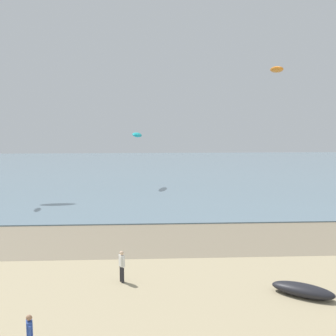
% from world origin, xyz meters
% --- Properties ---
extents(wet_sand_strip, '(120.00, 8.60, 0.01)m').
position_xyz_m(wet_sand_strip, '(0.00, 20.40, 0.00)').
color(wet_sand_strip, '#84755B').
rests_on(wet_sand_strip, ground).
extents(sea, '(160.00, 70.00, 0.10)m').
position_xyz_m(sea, '(0.00, 59.70, 0.05)').
color(sea, slate).
rests_on(sea, ground).
extents(person_nearest_camera, '(0.31, 0.55, 1.71)m').
position_xyz_m(person_nearest_camera, '(-2.59, 5.08, 0.92)').
color(person_nearest_camera, '#232328').
rests_on(person_nearest_camera, ground).
extents(person_by_waterline, '(0.35, 0.53, 1.71)m').
position_xyz_m(person_by_waterline, '(0.35, 12.38, 0.92)').
color(person_by_waterline, '#232328').
rests_on(person_by_waterline, ground).
extents(grounded_kite, '(3.18, 2.71, 0.62)m').
position_xyz_m(grounded_kite, '(9.36, 10.05, 0.31)').
color(grounded_kite, black).
rests_on(grounded_kite, ground).
extents(kite_aloft_3, '(1.18, 2.65, 0.74)m').
position_xyz_m(kite_aloft_3, '(14.07, 30.85, 13.25)').
color(kite_aloft_3, orange).
extents(kite_aloft_4, '(1.76, 3.36, 0.82)m').
position_xyz_m(kite_aloft_4, '(0.65, 44.36, 6.57)').
color(kite_aloft_4, '#19B2B7').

